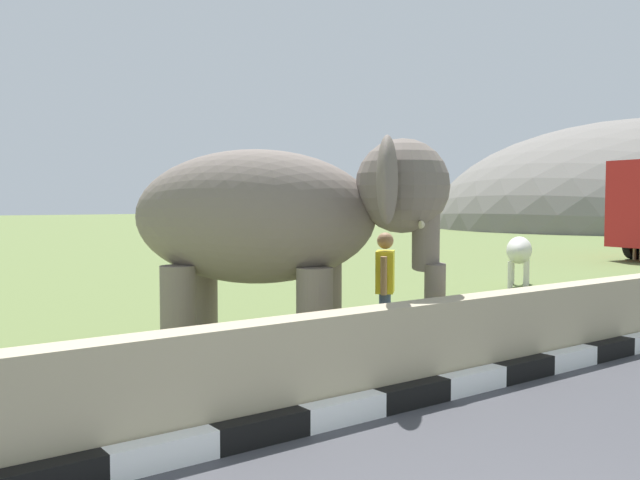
# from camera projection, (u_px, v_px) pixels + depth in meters

# --- Properties ---
(striped_curb) EXTENTS (16.20, 0.20, 0.24)m
(striped_curb) POSITION_uv_depth(u_px,v_px,m) (214.00, 442.00, 5.64)
(striped_curb) COLOR white
(striped_curb) RESTS_ON ground_plane
(barrier_parapet) EXTENTS (28.00, 0.36, 1.00)m
(barrier_parapet) POSITION_uv_depth(u_px,v_px,m) (400.00, 352.00, 7.26)
(barrier_parapet) COLOR tan
(barrier_parapet) RESTS_ON ground_plane
(elephant) EXTENTS (3.83, 3.84, 2.85)m
(elephant) POSITION_uv_depth(u_px,v_px,m) (282.00, 220.00, 8.69)
(elephant) COLOR #71645C
(elephant) RESTS_ON ground_plane
(person_handler) EXTENTS (0.53, 0.51, 1.66)m
(person_handler) POSITION_uv_depth(u_px,v_px,m) (385.00, 285.00, 9.57)
(person_handler) COLOR navy
(person_handler) RESTS_ON ground_plane
(cow_near) EXTENTS (1.78, 1.44, 1.23)m
(cow_near) POSITION_uv_depth(u_px,v_px,m) (519.00, 251.00, 16.87)
(cow_near) COLOR beige
(cow_near) RESTS_ON ground_plane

